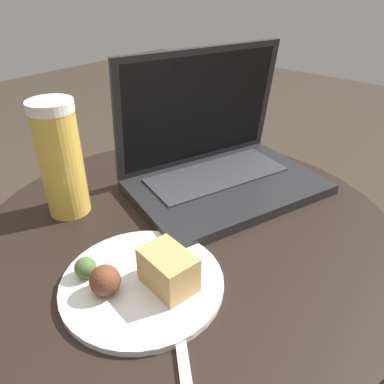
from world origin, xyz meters
The scene contains 5 objects.
table centered at (0.00, 0.00, 0.33)m, with size 0.67×0.67×0.48m.
laptop centered at (0.14, 0.04, 0.53)m, with size 0.39×0.32×0.24m.
beer_glass centered at (-0.10, 0.18, 0.58)m, with size 0.07×0.07×0.19m.
snack_plate centered at (-0.14, -0.05, 0.50)m, with size 0.21×0.21×0.06m.
fork centered at (-0.15, -0.11, 0.49)m, with size 0.13×0.15×0.01m.
Camera 1 is at (-0.37, -0.32, 0.84)m, focal length 35.00 mm.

